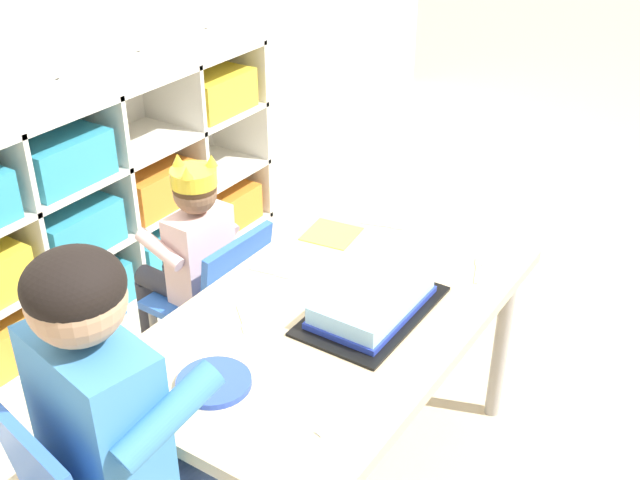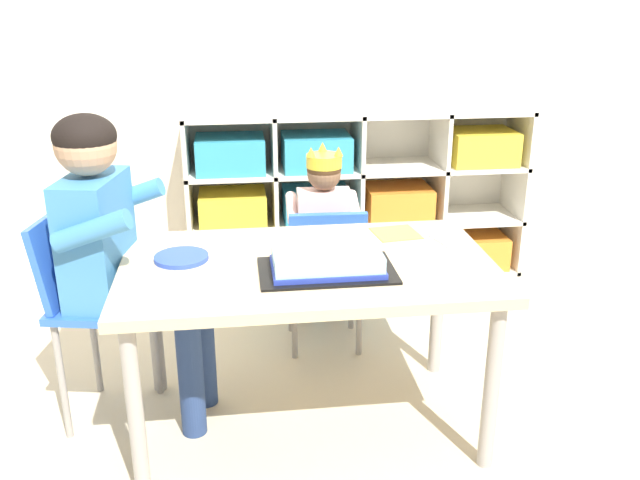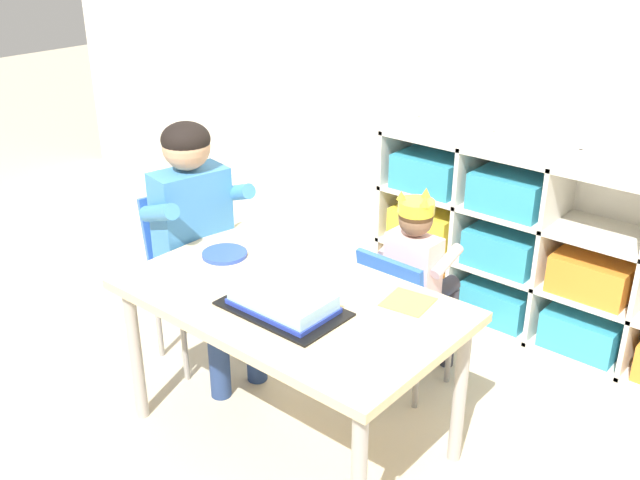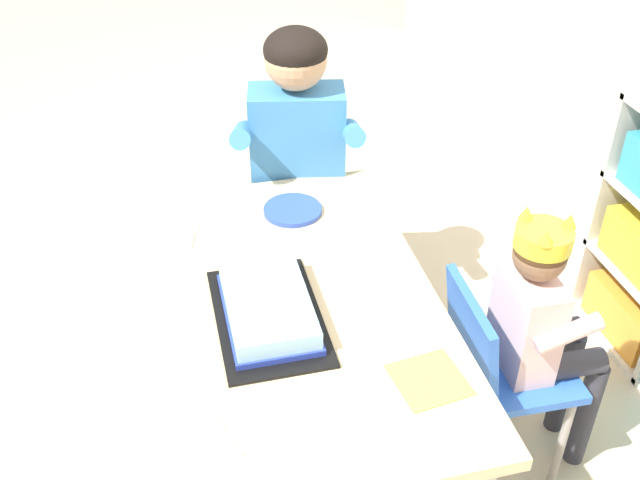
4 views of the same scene
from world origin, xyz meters
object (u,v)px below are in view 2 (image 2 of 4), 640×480
(child_with_crown, at_px, (252,227))
(classroom_chair_blue, at_px, (261,291))
(paper_plate_stack, at_px, (114,327))
(fork_at_table_front_edge, at_px, (449,237))
(guest_at_table_side, at_px, (584,305))
(classroom_chair_guest_side, at_px, (611,345))
(fork_scattered_mid_table, at_px, (123,275))
(activity_table, at_px, (307,321))
(birthday_cake_on_tray, at_px, (340,308))
(fork_near_child_seat, at_px, (558,342))

(child_with_crown, bearing_deg, classroom_chair_blue, 89.36)
(child_with_crown, distance_m, paper_plate_stack, 0.75)
(paper_plate_stack, xyz_separation_m, fork_at_table_front_edge, (0.76, 0.33, -0.01))
(guest_at_table_side, bearing_deg, classroom_chair_guest_side, 90.00)
(fork_scattered_mid_table, bearing_deg, activity_table, -87.86)
(classroom_chair_blue, relative_size, birthday_cake_on_tray, 1.97)
(birthday_cake_on_tray, bearing_deg, fork_near_child_seat, -20.80)
(paper_plate_stack, xyz_separation_m, fork_scattered_mid_table, (0.01, 0.25, -0.01))
(classroom_chair_blue, bearing_deg, classroom_chair_guest_side, 145.94)
(guest_at_table_side, bearing_deg, classroom_chair_blue, -138.51)
(fork_at_table_front_edge, bearing_deg, fork_scattered_mid_table, 118.94)
(fork_at_table_front_edge, bearing_deg, classroom_chair_guest_side, -93.34)
(paper_plate_stack, bearing_deg, birthday_cake_on_tray, -3.57)
(classroom_chair_guest_side, bearing_deg, fork_at_table_front_edge, -132.34)
(classroom_chair_blue, xyz_separation_m, guest_at_table_side, (0.69, -0.43, 0.12))
(fork_scattered_mid_table, bearing_deg, paper_plate_stack, -154.81)
(child_with_crown, bearing_deg, birthday_cake_on_tray, 92.34)
(classroom_chair_blue, relative_size, paper_plate_stack, 2.87)
(child_with_crown, bearing_deg, fork_scattered_mid_table, 46.48)
(paper_plate_stack, height_order, fork_at_table_front_edge, paper_plate_stack)
(fork_scattered_mid_table, bearing_deg, birthday_cake_on_tray, -96.44)
(activity_table, height_order, fork_near_child_seat, fork_near_child_seat)
(fork_scattered_mid_table, bearing_deg, classroom_chair_guest_side, -68.05)
(activity_table, relative_size, child_with_crown, 1.30)
(activity_table, distance_m, fork_scattered_mid_table, 0.41)
(activity_table, relative_size, birthday_cake_on_tray, 3.41)
(activity_table, xyz_separation_m, fork_at_table_front_edge, (0.38, 0.25, 0.06))
(child_with_crown, xyz_separation_m, birthday_cake_on_tray, (0.11, -0.69, 0.11))
(fork_scattered_mid_table, xyz_separation_m, fork_near_child_seat, (0.81, -0.42, 0.00))
(classroom_chair_guest_side, distance_m, paper_plate_stack, 1.15)
(classroom_chair_blue, relative_size, fork_near_child_seat, 4.45)
(classroom_chair_blue, distance_m, classroom_chair_guest_side, 0.88)
(activity_table, xyz_separation_m, classroom_chair_blue, (-0.05, 0.48, -0.17))
(fork_scattered_mid_table, height_order, fork_at_table_front_edge, same)
(child_with_crown, xyz_separation_m, fork_near_child_seat, (0.49, -0.84, 0.08))
(birthday_cake_on_tray, bearing_deg, child_with_crown, 99.11)
(classroom_chair_guest_side, xyz_separation_m, birthday_cake_on_tray, (-0.68, -0.19, 0.25))
(classroom_chair_guest_side, height_order, fork_at_table_front_edge, classroom_chair_guest_side)
(fork_at_table_front_edge, distance_m, fork_near_child_seat, 0.51)
(child_with_crown, bearing_deg, paper_plate_stack, 57.71)
(fork_scattered_mid_table, height_order, fork_near_child_seat, same)
(fork_at_table_front_edge, height_order, fork_near_child_seat, same)
(classroom_chair_guest_side, bearing_deg, classroom_chair_blue, -133.62)
(guest_at_table_side, height_order, paper_plate_stack, guest_at_table_side)
(paper_plate_stack, bearing_deg, fork_scattered_mid_table, 88.58)
(fork_near_child_seat, bearing_deg, guest_at_table_side, 153.93)
(birthday_cake_on_tray, xyz_separation_m, fork_scattered_mid_table, (-0.42, 0.28, -0.03))
(classroom_chair_blue, bearing_deg, fork_at_table_front_edge, 144.90)
(fork_near_child_seat, bearing_deg, child_with_crown, -141.75)
(birthday_cake_on_tray, xyz_separation_m, paper_plate_stack, (-0.43, 0.03, -0.02))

